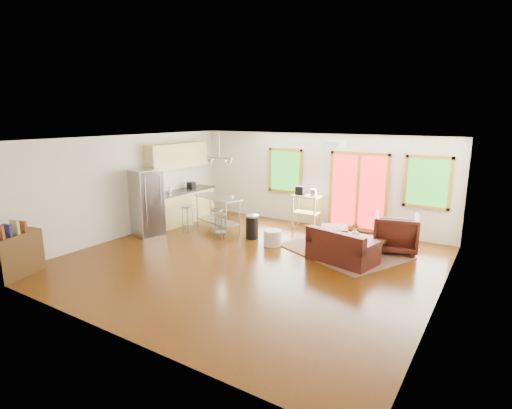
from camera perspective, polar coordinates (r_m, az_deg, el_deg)
The scene contains 29 objects.
floor at distance 8.71m, azimuth -1.07°, elevation -8.16°, with size 7.50×7.00×0.02m, color #351A04.
ceiling at distance 8.16m, azimuth -1.15°, elevation 9.32°, with size 7.50×7.00×0.02m, color silver.
back_wall at distance 11.38m, azimuth 8.74°, elevation 3.46°, with size 7.50×0.02×2.60m, color beige.
left_wall at distance 10.85m, azimuth -17.91°, elevation 2.55°, with size 0.02×7.00×2.60m, color beige.
right_wall at distance 7.05m, azimuth 25.31°, elevation -3.23°, with size 0.02×7.00×2.60m, color beige.
front_wall at distance 5.85m, azimuth -20.61°, elevation -5.89°, with size 7.50×0.02×2.60m, color beige.
window_left at distance 11.74m, azimuth 4.20°, elevation 4.83°, with size 1.10×0.05×1.30m.
french_doors at distance 10.94m, azimuth 14.35°, elevation 1.79°, with size 1.60×0.05×2.10m.
window_right at distance 10.49m, azimuth 23.31°, elevation 2.91°, with size 1.10×0.05×1.30m.
rug at distance 9.51m, azimuth 12.32°, elevation -6.51°, with size 2.55×1.96×0.03m, color #4C5C3A.
loveseat at distance 8.73m, azimuth 12.10°, elevation -6.28°, with size 1.53×1.08×0.74m.
coffee_table at distance 9.33m, azimuth 14.98°, elevation -4.92°, with size 0.99×0.60×0.39m.
armchair at distance 9.72m, azimuth 19.35°, elevation -3.57°, with size 0.95×0.89×0.98m, color black.
ottoman at distance 10.00m, azimuth 11.08°, elevation -4.29°, with size 0.63×0.63×0.42m, color black.
pouf at distance 9.68m, azimuth 2.38°, elevation -4.77°, with size 0.43×0.43×0.38m, color beige.
vase at distance 9.24m, azimuth 13.97°, elevation -3.85°, with size 0.20×0.20×0.33m.
book at distance 9.00m, azimuth 15.96°, elevation -4.29°, with size 0.20×0.03×0.27m, color brown.
cabinets at distance 11.86m, azimuth -10.63°, elevation 1.93°, with size 0.64×2.24×2.30m.
refrigerator at distance 10.77m, azimuth -15.31°, elevation 0.29°, with size 0.83×0.82×1.73m.
island at distance 10.92m, azimuth -5.50°, elevation -0.37°, with size 1.57×0.97×0.93m.
cup at distance 10.41m, azimuth -3.52°, elevation 1.11°, with size 0.12×0.09×0.12m, color silver.
bar_stool_a at distance 10.83m, azimuth -9.76°, elevation -1.14°, with size 0.39×0.39×0.73m.
bar_stool_b at distance 10.50m, azimuth -5.64°, elevation -1.62°, with size 0.38×0.38×0.69m.
bar_stool_c at distance 10.04m, azimuth -5.15°, elevation -2.24°, with size 0.39×0.39×0.69m.
trash_can at distance 10.17m, azimuth -0.57°, elevation -3.18°, with size 0.38×0.38×0.62m.
kitchen_cart at distance 11.17m, azimuth 7.13°, elevation 0.67°, with size 0.76×0.50×1.16m.
bookshelf at distance 9.07m, azimuth -31.05°, elevation -6.11°, with size 0.61×1.03×1.14m.
ceiling_flush at distance 7.96m, azimuth 11.06°, elevation 8.43°, with size 0.35×0.35×0.12m, color white.
pendant_light at distance 10.54m, azimuth -5.24°, elevation 6.11°, with size 0.80×0.18×0.79m.
Camera 1 is at (4.52, -6.78, 3.07)m, focal length 28.00 mm.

